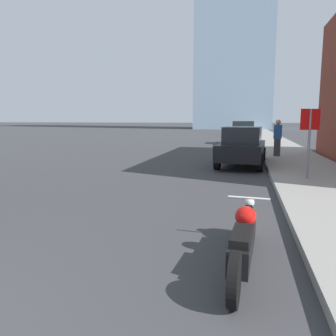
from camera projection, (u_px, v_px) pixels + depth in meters
sidewalk at (265, 135)px, 38.66m from camera, size 2.78×240.00×0.15m
motorcycle at (243, 239)px, 4.19m from camera, size 0.62×2.51×0.72m
parked_car_black at (242, 146)px, 13.16m from camera, size 2.02×4.15×1.58m
parked_car_green at (243, 133)px, 24.99m from camera, size 2.02×4.10×1.75m
parked_car_red at (245, 129)px, 37.08m from camera, size 2.05×4.65×1.66m
parked_car_blue at (243, 127)px, 48.13m from camera, size 2.00×4.40×1.55m
stop_sign at (310, 131)px, 9.40m from camera, size 0.57×0.26×2.02m
pedestrian at (277, 137)px, 15.44m from camera, size 0.36×0.24×1.72m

